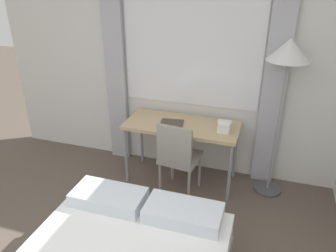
{
  "coord_description": "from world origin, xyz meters",
  "views": [
    {
      "loc": [
        0.96,
        -0.76,
        2.29
      ],
      "look_at": [
        0.06,
        2.05,
        0.88
      ],
      "focal_mm": 35.0,
      "sensor_mm": 36.0,
      "label": 1
    }
  ],
  "objects_px": {
    "desk_chair": "(178,155)",
    "standing_lamp": "(287,63)",
    "telephone": "(224,126)",
    "desk": "(182,129)",
    "book": "(172,123)"
  },
  "relations": [
    {
      "from": "standing_lamp",
      "to": "telephone",
      "type": "height_order",
      "value": "standing_lamp"
    },
    {
      "from": "desk",
      "to": "book",
      "type": "distance_m",
      "value": 0.14
    },
    {
      "from": "desk",
      "to": "telephone",
      "type": "distance_m",
      "value": 0.49
    },
    {
      "from": "desk",
      "to": "telephone",
      "type": "bearing_deg",
      "value": -4.56
    },
    {
      "from": "desk_chair",
      "to": "telephone",
      "type": "distance_m",
      "value": 0.58
    },
    {
      "from": "standing_lamp",
      "to": "book",
      "type": "distance_m",
      "value": 1.35
    },
    {
      "from": "telephone",
      "to": "standing_lamp",
      "type": "bearing_deg",
      "value": 12.56
    },
    {
      "from": "desk_chair",
      "to": "telephone",
      "type": "height_order",
      "value": "desk_chair"
    },
    {
      "from": "desk",
      "to": "standing_lamp",
      "type": "distance_m",
      "value": 1.3
    },
    {
      "from": "desk_chair",
      "to": "telephone",
      "type": "relative_size",
      "value": 6.18
    },
    {
      "from": "desk_chair",
      "to": "desk",
      "type": "bearing_deg",
      "value": 105.46
    },
    {
      "from": "desk",
      "to": "telephone",
      "type": "height_order",
      "value": "telephone"
    },
    {
      "from": "desk",
      "to": "standing_lamp",
      "type": "bearing_deg",
      "value": 4.59
    },
    {
      "from": "desk_chair",
      "to": "standing_lamp",
      "type": "distance_m",
      "value": 1.43
    },
    {
      "from": "desk",
      "to": "telephone",
      "type": "xyz_separation_m",
      "value": [
        0.48,
        -0.04,
        0.12
      ]
    }
  ]
}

